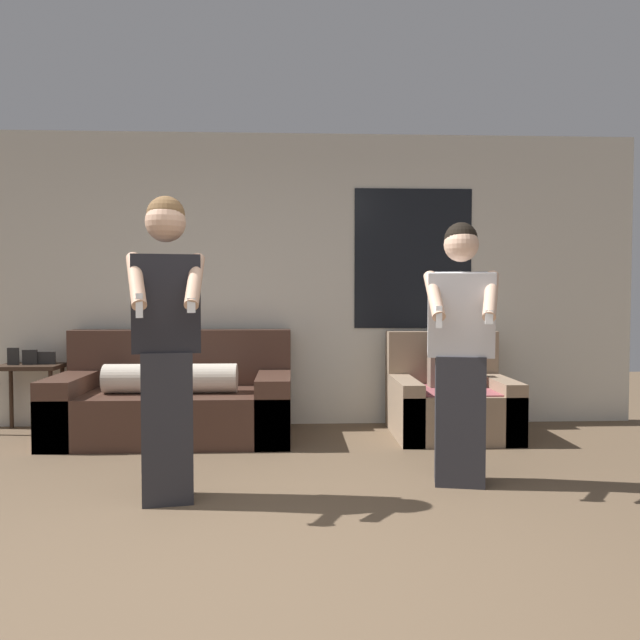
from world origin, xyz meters
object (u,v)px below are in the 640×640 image
object	(u,v)px
armchair	(450,401)
side_table	(30,375)
person_left	(167,343)
person_right	(460,352)
couch	(175,402)

from	to	relation	value
armchair	side_table	size ratio (longest dim) A/B	1.34
armchair	person_left	distance (m)	2.75
side_table	person_left	size ratio (longest dim) A/B	0.42
armchair	person_right	world-z (taller)	person_right
couch	side_table	bearing A→B (deg)	168.02
side_table	armchair	bearing A→B (deg)	-4.38
person_left	armchair	bearing A→B (deg)	38.44
side_table	person_right	world-z (taller)	person_right
side_table	person_right	xyz separation A→B (m)	(3.38, -1.69, 0.35)
couch	side_table	size ratio (longest dim) A/B	2.63
person_left	couch	bearing A→B (deg)	99.08
person_left	side_table	bearing A→B (deg)	129.23
armchair	person_right	bearing A→B (deg)	-101.89
side_table	person_left	bearing A→B (deg)	-50.77
person_right	couch	bearing A→B (deg)	145.62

